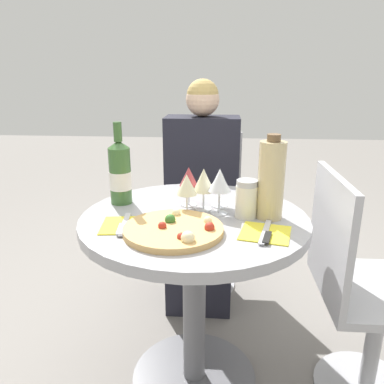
% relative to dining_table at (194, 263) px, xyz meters
% --- Properties ---
extents(ground_plane, '(12.00, 12.00, 0.00)m').
position_rel_dining_table_xyz_m(ground_plane, '(0.00, 0.00, -0.53)').
color(ground_plane, gray).
rests_on(ground_plane, ground).
extents(dining_table, '(0.80, 0.80, 0.72)m').
position_rel_dining_table_xyz_m(dining_table, '(0.00, 0.00, 0.00)').
color(dining_table, slate).
rests_on(dining_table, ground_plane).
extents(chair_behind_diner, '(0.44, 0.44, 0.87)m').
position_rel_dining_table_xyz_m(chair_behind_diner, '(-0.01, 0.79, -0.10)').
color(chair_behind_diner, '#ADADB2').
rests_on(chair_behind_diner, ground_plane).
extents(seated_diner, '(0.39, 0.43, 1.17)m').
position_rel_dining_table_xyz_m(seated_diner, '(-0.01, 0.65, -0.02)').
color(seated_diner, black).
rests_on(seated_diner, ground_plane).
extents(chair_empty_side, '(0.44, 0.44, 0.87)m').
position_rel_dining_table_xyz_m(chair_empty_side, '(0.61, -0.00, -0.10)').
color(chair_empty_side, '#ADADB2').
rests_on(chair_empty_side, ground_plane).
extents(pizza_large, '(0.32, 0.32, 0.05)m').
position_rel_dining_table_xyz_m(pizza_large, '(-0.05, -0.16, 0.20)').
color(pizza_large, tan).
rests_on(pizza_large, dining_table).
extents(wine_bottle, '(0.08, 0.08, 0.31)m').
position_rel_dining_table_xyz_m(wine_bottle, '(-0.29, 0.11, 0.31)').
color(wine_bottle, '#38602D').
rests_on(wine_bottle, dining_table).
extents(tall_carafe, '(0.09, 0.09, 0.29)m').
position_rel_dining_table_xyz_m(tall_carafe, '(0.26, -0.00, 0.32)').
color(tall_carafe, tan).
rests_on(tall_carafe, dining_table).
extents(sugar_shaker, '(0.08, 0.08, 0.13)m').
position_rel_dining_table_xyz_m(sugar_shaker, '(0.18, 0.00, 0.25)').
color(sugar_shaker, silver).
rests_on(sugar_shaker, dining_table).
extents(wine_glass_front_left, '(0.07, 0.07, 0.14)m').
position_rel_dining_table_xyz_m(wine_glass_front_left, '(-0.03, 0.02, 0.29)').
color(wine_glass_front_left, silver).
rests_on(wine_glass_front_left, dining_table).
extents(wine_glass_front_right, '(0.08, 0.08, 0.16)m').
position_rel_dining_table_xyz_m(wine_glass_front_right, '(0.09, 0.02, 0.31)').
color(wine_glass_front_right, silver).
rests_on(wine_glass_front_right, dining_table).
extents(wine_glass_back_left, '(0.07, 0.07, 0.15)m').
position_rel_dining_table_xyz_m(wine_glass_back_left, '(-0.03, 0.10, 0.30)').
color(wine_glass_back_left, silver).
rests_on(wine_glass_back_left, dining_table).
extents(wine_glass_center, '(0.08, 0.08, 0.15)m').
position_rel_dining_table_xyz_m(wine_glass_center, '(0.03, 0.06, 0.30)').
color(wine_glass_center, silver).
rests_on(wine_glass_center, dining_table).
extents(wine_glass_back_right, '(0.07, 0.07, 0.14)m').
position_rel_dining_table_xyz_m(wine_glass_back_right, '(0.09, 0.10, 0.29)').
color(wine_glass_back_right, silver).
rests_on(wine_glass_back_right, dining_table).
extents(place_setting_left, '(0.17, 0.19, 0.01)m').
position_rel_dining_table_xyz_m(place_setting_left, '(-0.22, -0.12, 0.19)').
color(place_setting_left, yellow).
rests_on(place_setting_left, dining_table).
extents(place_setting_right, '(0.18, 0.19, 0.01)m').
position_rel_dining_table_xyz_m(place_setting_right, '(0.23, -0.14, 0.19)').
color(place_setting_right, yellow).
rests_on(place_setting_right, dining_table).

